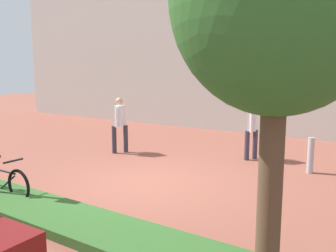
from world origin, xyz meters
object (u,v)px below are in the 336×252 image
bollard_steel (311,155)px  person_casual_tan (252,126)px  bike_at_sign (3,180)px  person_shirt_white (120,121)px

bollard_steel → person_casual_tan: person_casual_tan is taller
bike_at_sign → person_shirt_white: size_ratio=0.98×
bollard_steel → person_shirt_white: 5.55m
bollard_steel → person_shirt_white: size_ratio=0.52×
person_casual_tan → person_shirt_white: 3.97m
bollard_steel → person_casual_tan: (-1.74, 0.50, 0.53)m
bollard_steel → person_casual_tan: 1.89m
person_casual_tan → person_shirt_white: size_ratio=1.00×
bike_at_sign → person_casual_tan: size_ratio=0.98×
person_casual_tan → bollard_steel: bearing=-16.2°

